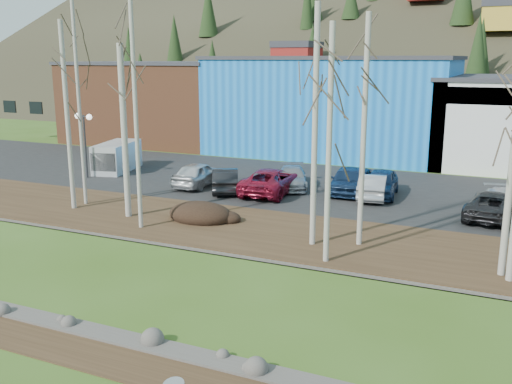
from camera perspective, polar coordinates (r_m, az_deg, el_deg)
The scene contains 28 objects.
dirt_strip at distance 16.35m, azimuth -11.03°, elevation -16.77°, with size 80.00×1.80×0.03m, color #382616.
near_bank_rocks at distance 17.07m, azimuth -9.03°, elevation -15.37°, with size 80.00×0.80×0.50m, color #47423D, non-canonical shape.
river at distance 20.24m, azimuth -2.56°, elevation -10.44°, with size 80.00×8.00×0.90m, color #141E32, non-canonical shape.
far_bank_rocks at distance 23.71m, azimuth 1.96°, elevation -6.82°, with size 80.00×0.80×0.46m, color #47423D, non-canonical shape.
far_bank at distance 26.51m, azimuth 4.61°, elevation -4.48°, with size 80.00×7.00×0.15m, color #382616.
parking_lot at distance 36.24m, azimuth 10.27°, elevation 0.18°, with size 80.00×14.00×0.14m, color black.
building_brick at distance 58.35m, azimuth -9.61°, elevation 8.91°, with size 16.32×12.24×7.80m.
building_blue at distance 50.57m, azimuth 7.79°, elevation 8.62°, with size 20.40×12.24×8.30m.
dirt_mound at distance 28.99m, azimuth -5.58°, elevation -2.11°, with size 3.39×2.39×0.66m, color black.
birch_0 at distance 31.88m, azimuth -18.35°, elevation 7.13°, with size 0.25×0.25×9.90m.
birch_1 at distance 32.56m, azimuth -17.33°, elevation 9.17°, with size 0.19×0.19×12.00m.
birch_2 at distance 29.45m, azimuth -13.04°, elevation 5.83°, with size 0.31×0.31×8.70m.
birch_3 at distance 27.19m, azimuth -11.93°, elevation 7.39°, with size 0.20×0.20×10.68m.
birch_4 at distance 24.23m, azimuth 5.92°, elevation 6.36°, with size 0.25×0.25×10.21m.
birch_5 at distance 24.53m, azimuth 10.72°, elevation 5.82°, with size 0.23×0.23×9.81m.
birch_6 at distance 22.20m, azimuth 7.31°, elevation 4.54°, with size 0.22×0.22×9.32m.
street_lamp at distance 40.26m, azimuth -16.82°, elevation 6.20°, with size 1.63×0.69×4.38m.
car_0 at distance 36.57m, azimuth -5.82°, elevation 1.80°, with size 1.83×4.55×1.55m, color silver.
car_1 at distance 35.04m, azimuth -3.09°, elevation 1.25°, with size 1.53×4.38×1.44m, color black.
car_2 at distance 34.36m, azimuth 1.55°, elevation 1.11°, with size 2.56×5.55×1.54m, color maroon.
car_3 at distance 36.00m, azimuth 3.63°, elevation 1.46°, with size 1.83×4.50×1.31m, color #919398.
car_4 at distance 34.85m, azimuth 9.99°, elevation 1.10°, with size 1.84×4.58×1.56m, color navy.
car_5 at distance 33.87m, azimuth 11.64°, elevation 0.58°, with size 1.53×4.38×1.44m, color #B9B8BA.
car_6 at distance 31.41m, azimuth 22.74°, elevation -1.19°, with size 2.37×5.15×1.43m, color #242426.
car_7 at distance 32.01m, azimuth 23.74°, elevation -1.11°, with size 1.89×4.65×1.35m, color silver.
car_8 at distance 34.53m, azimuth 12.37°, elevation 0.88°, with size 1.84×4.58×1.56m, color navy.
car_9 at distance 34.98m, azimuth 9.14°, elevation 1.18°, with size 1.84×4.58×1.56m, color navy.
van_grey at distance 42.42m, azimuth -13.84°, elevation 3.40°, with size 3.01×4.99×2.04m.
Camera 1 is at (8.46, -9.30, 8.13)m, focal length 40.00 mm.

